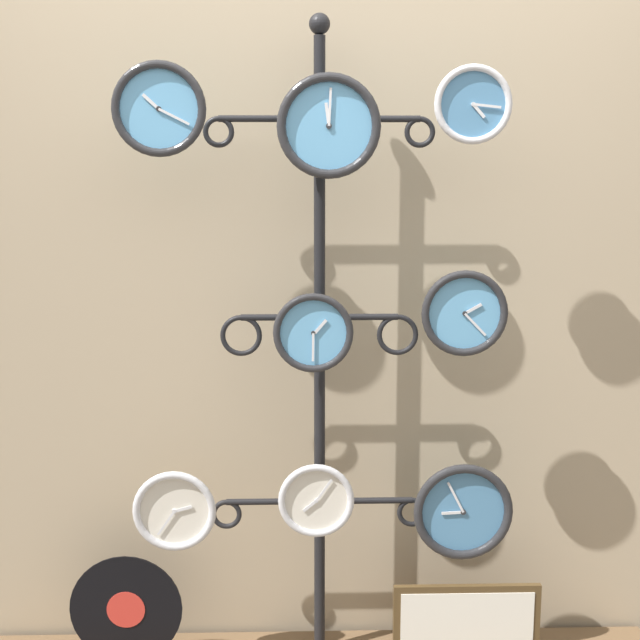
% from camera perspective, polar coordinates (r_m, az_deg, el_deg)
% --- Properties ---
extents(shop_wall, '(4.40, 0.04, 2.80)m').
position_cam_1_polar(shop_wall, '(2.85, -0.12, 5.34)').
color(shop_wall, tan).
rests_on(shop_wall, ground_plane).
extents(display_stand, '(0.69, 0.40, 2.06)m').
position_cam_1_polar(display_stand, '(2.86, -0.03, -10.06)').
color(display_stand, black).
rests_on(display_stand, ground_plane).
extents(clock_top_left, '(0.27, 0.04, 0.27)m').
position_cam_1_polar(clock_top_left, '(2.61, -10.26, 13.15)').
color(clock_top_left, '#60A8DB').
extents(clock_top_center, '(0.30, 0.04, 0.30)m').
position_cam_1_polar(clock_top_center, '(2.61, 0.57, 12.31)').
color(clock_top_center, '#60A8DB').
extents(clock_top_right, '(0.22, 0.04, 0.22)m').
position_cam_1_polar(clock_top_right, '(2.63, 9.76, 13.44)').
color(clock_top_right, '#4C84B2').
extents(clock_middle_center, '(0.24, 0.04, 0.24)m').
position_cam_1_polar(clock_middle_center, '(2.63, -0.44, -0.81)').
color(clock_middle_center, '#60A8DB').
extents(clock_middle_right, '(0.26, 0.04, 0.26)m').
position_cam_1_polar(clock_middle_right, '(2.67, 9.22, 0.44)').
color(clock_middle_right, '#60A8DB').
extents(clock_bottom_left, '(0.25, 0.04, 0.25)m').
position_cam_1_polar(clock_bottom_left, '(2.80, -9.29, -11.94)').
color(clock_bottom_left, silver).
extents(clock_bottom_center, '(0.23, 0.04, 0.23)m').
position_cam_1_polar(clock_bottom_center, '(2.76, -0.25, -11.44)').
color(clock_bottom_center, silver).
extents(clock_bottom_right, '(0.31, 0.04, 0.31)m').
position_cam_1_polar(clock_bottom_right, '(2.85, 9.13, -12.00)').
color(clock_bottom_right, '#4C84B2').
extents(vinyl_record, '(0.36, 0.01, 0.36)m').
position_cam_1_polar(vinyl_record, '(3.03, -12.31, -17.63)').
color(vinyl_record, black).
rests_on(vinyl_record, low_shelf).
extents(picture_frame, '(0.46, 0.02, 0.27)m').
position_cam_1_polar(picture_frame, '(3.01, 9.36, -18.69)').
color(picture_frame, '#4C381E').
rests_on(picture_frame, low_shelf).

